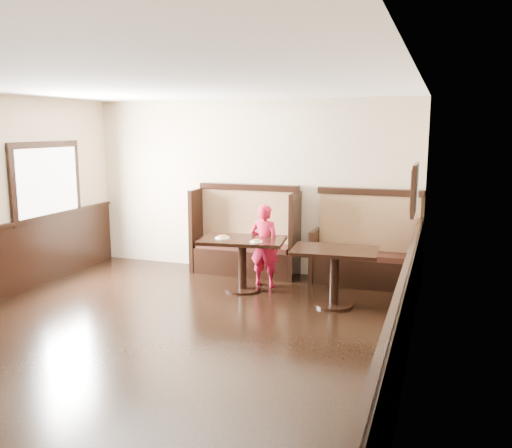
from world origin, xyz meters
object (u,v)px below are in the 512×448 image
at_px(booth_main, 246,241).
at_px(table_neighbor, 335,263).
at_px(booth_neighbor, 366,253).
at_px(child, 265,245).
at_px(table_main, 242,251).

distance_m(booth_main, table_neighbor, 2.07).
bearing_deg(table_neighbor, booth_main, 140.77).
distance_m(booth_main, booth_neighbor, 1.95).
bearing_deg(child, table_main, 57.28).
relative_size(booth_main, child, 1.41).
relative_size(booth_main, booth_neighbor, 1.06).
height_order(booth_main, table_neighbor, booth_main).
height_order(table_neighbor, child, child).
height_order(booth_neighbor, child, booth_neighbor).
bearing_deg(table_neighbor, booth_neighbor, 73.71).
relative_size(booth_neighbor, child, 1.32).
distance_m(table_main, child, 0.40).
height_order(booth_main, booth_neighbor, same).
height_order(booth_main, table_main, booth_main).
bearing_deg(table_neighbor, table_main, 165.64).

